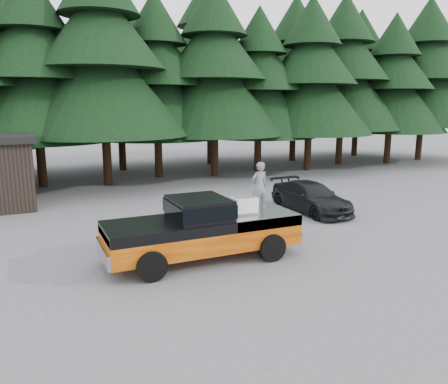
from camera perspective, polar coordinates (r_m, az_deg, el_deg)
name	(u,v)px	position (r m, az deg, el deg)	size (l,w,h in m)	color
ground	(229,262)	(13.22, 0.60, -9.16)	(120.00, 120.00, 0.00)	#515154
pickup_truck	(202,238)	(13.27, -2.85, -6.06)	(6.00, 2.04, 1.33)	#D16811
truck_cab	(199,208)	(12.98, -3.30, -2.07)	(1.66, 1.90, 0.59)	black
air_compressor	(244,206)	(13.46, 2.63, -1.78)	(0.72, 0.60, 0.49)	silver
man_on_bed	(259,186)	(13.79, 4.64, 0.76)	(0.56, 0.37, 1.55)	slate
parked_car	(311,197)	(19.48, 11.28, -0.67)	(1.79, 4.41, 1.28)	black
treeline	(117,53)	(29.13, -13.74, 17.19)	(60.15, 16.05, 17.50)	black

